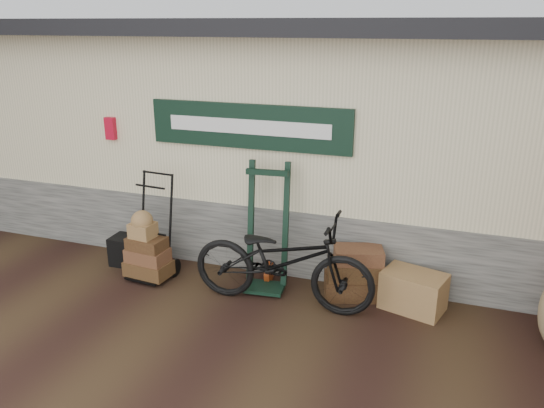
# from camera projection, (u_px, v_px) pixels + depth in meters

# --- Properties ---
(ground) EXTENTS (80.00, 80.00, 0.00)m
(ground) POSITION_uv_depth(u_px,v_px,m) (244.00, 309.00, 6.15)
(ground) COLOR black
(ground) RESTS_ON ground
(station_building) EXTENTS (14.40, 4.10, 3.20)m
(station_building) POSITION_uv_depth(u_px,v_px,m) (310.00, 129.00, 8.07)
(station_building) COLOR #4C4C47
(station_building) RESTS_ON ground
(porter_trolley) EXTENTS (0.74, 0.58, 1.38)m
(porter_trolley) POSITION_uv_depth(u_px,v_px,m) (153.00, 225.00, 6.79)
(porter_trolley) COLOR black
(porter_trolley) RESTS_ON ground
(green_barrow) EXTENTS (0.62, 0.54, 1.58)m
(green_barrow) POSITION_uv_depth(u_px,v_px,m) (267.00, 227.00, 6.45)
(green_barrow) COLOR black
(green_barrow) RESTS_ON ground
(suitcase_stack) EXTENTS (0.81, 0.63, 0.63)m
(suitcase_stack) POSITION_uv_depth(u_px,v_px,m) (355.00, 272.00, 6.37)
(suitcase_stack) COLOR #3C2013
(suitcase_stack) RESTS_ON ground
(wicker_hamper) EXTENTS (0.78, 0.62, 0.45)m
(wicker_hamper) POSITION_uv_depth(u_px,v_px,m) (413.00, 291.00, 6.10)
(wicker_hamper) COLOR brown
(wicker_hamper) RESTS_ON ground
(black_trunk) EXTENTS (0.41, 0.35, 0.40)m
(black_trunk) POSITION_uv_depth(u_px,v_px,m) (127.00, 250.00, 7.25)
(black_trunk) COLOR black
(black_trunk) RESTS_ON ground
(bicycle) EXTENTS (0.79, 2.17, 1.26)m
(bicycle) POSITION_uv_depth(u_px,v_px,m) (282.00, 255.00, 6.06)
(bicycle) COLOR black
(bicycle) RESTS_ON ground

